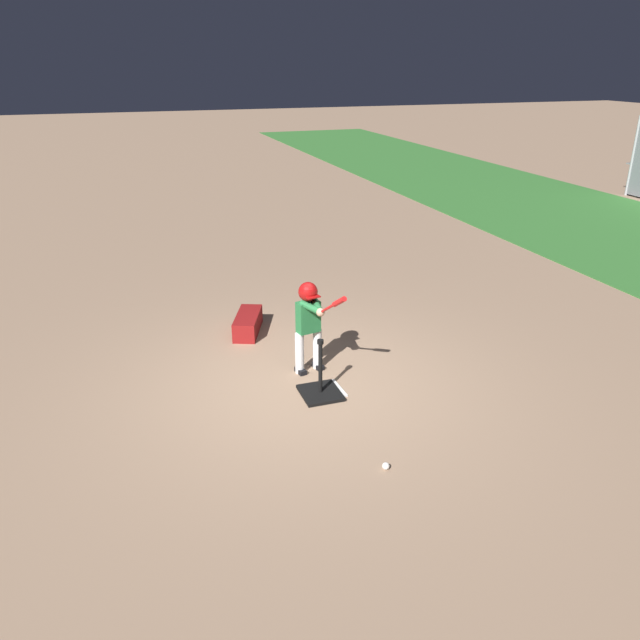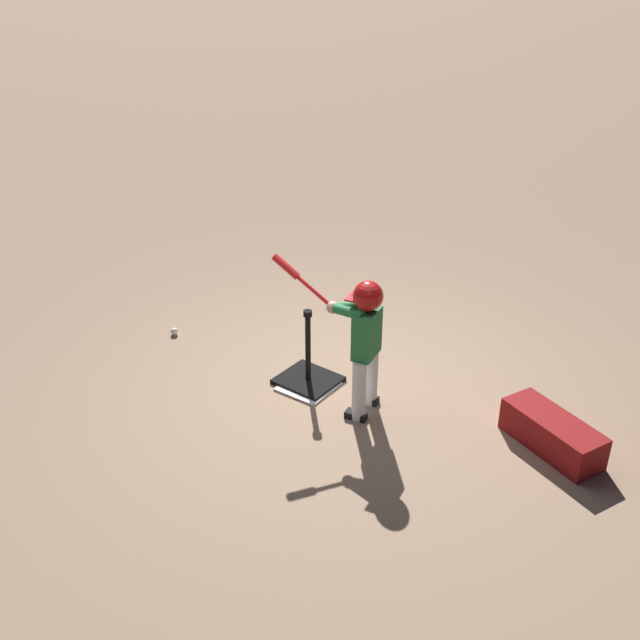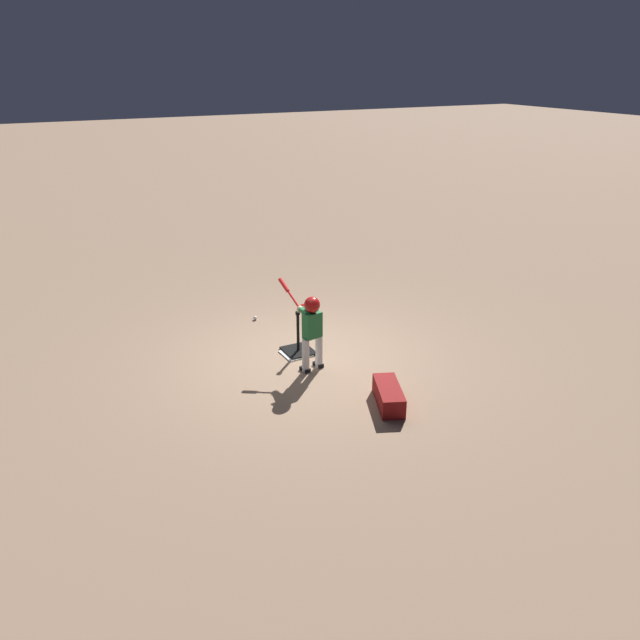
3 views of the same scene
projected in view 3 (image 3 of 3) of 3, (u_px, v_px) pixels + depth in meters
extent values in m
plane|color=#93755B|center=(311.00, 357.00, 10.13)|extent=(90.00, 90.00, 0.00)
cube|color=white|center=(296.00, 354.00, 10.24)|extent=(0.46, 0.46, 0.02)
cube|color=black|center=(298.00, 351.00, 10.30)|extent=(0.51, 0.46, 0.04)
cylinder|color=black|center=(298.00, 332.00, 10.17)|extent=(0.05, 0.05, 0.63)
cylinder|color=black|center=(298.00, 313.00, 10.04)|extent=(0.08, 0.08, 0.05)
cylinder|color=silver|center=(306.00, 356.00, 9.57)|extent=(0.13, 0.13, 0.55)
cube|color=black|center=(305.00, 369.00, 9.68)|extent=(0.19, 0.12, 0.06)
cylinder|color=silver|center=(319.00, 351.00, 9.72)|extent=(0.13, 0.13, 0.55)
cube|color=black|center=(318.00, 365.00, 9.83)|extent=(0.19, 0.12, 0.06)
cube|color=#236B38|center=(312.00, 325.00, 9.46)|extent=(0.21, 0.31, 0.40)
sphere|color=tan|center=(312.00, 306.00, 9.33)|extent=(0.21, 0.21, 0.21)
sphere|color=maroon|center=(312.00, 305.00, 9.33)|extent=(0.24, 0.24, 0.24)
cube|color=maroon|center=(308.00, 305.00, 9.41)|extent=(0.16, 0.20, 0.01)
cylinder|color=#236B38|center=(304.00, 312.00, 9.47)|extent=(0.33, 0.11, 0.12)
cylinder|color=#236B38|center=(308.00, 310.00, 9.52)|extent=(0.33, 0.23, 0.12)
sphere|color=tan|center=(300.00, 309.00, 9.61)|extent=(0.10, 0.10, 0.10)
cylinder|color=red|center=(290.00, 294.00, 9.73)|extent=(0.53, 0.14, 0.37)
cylinder|color=red|center=(284.00, 285.00, 9.81)|extent=(0.26, 0.11, 0.19)
cylinder|color=black|center=(301.00, 310.00, 9.60)|extent=(0.05, 0.05, 0.05)
sphere|color=white|center=(255.00, 318.00, 11.57)|extent=(0.07, 0.07, 0.07)
cube|color=maroon|center=(389.00, 396.00, 8.70)|extent=(0.90, 0.61, 0.28)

